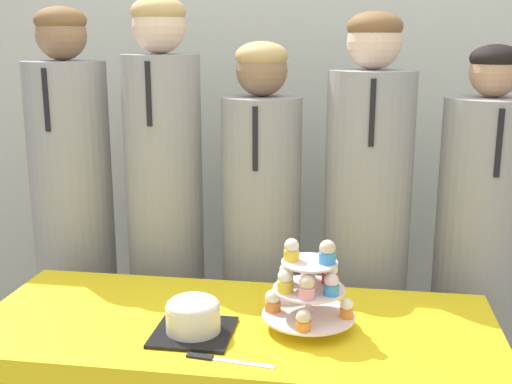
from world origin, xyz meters
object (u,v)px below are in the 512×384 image
cake_knife (215,359)px  student_0 (75,231)px  student_3 (366,248)px  round_cake (193,316)px  cupcake_stand (308,287)px  student_4 (478,270)px  student_1 (166,228)px  student_2 (261,254)px

cake_knife → student_0: (-0.74, 0.82, 0.06)m
student_3 → round_cake: bearing=-124.7°
cupcake_stand → student_3: bearing=74.4°
round_cake → student_0: student_0 is taller
cupcake_stand → student_4: 0.83m
cupcake_stand → student_3: (0.17, 0.60, -0.08)m
cake_knife → student_3: (0.38, 0.82, 0.04)m
student_0 → student_4: 1.53m
student_1 → student_2: bearing=-0.0°
cake_knife → student_4: student_4 is taller
cupcake_stand → student_0: student_0 is taller
round_cake → cupcake_stand: cupcake_stand is taller
student_1 → student_2: size_ratio=1.10×
cupcake_stand → student_0: (-0.96, 0.60, -0.06)m
round_cake → cupcake_stand: 0.33m
student_3 → student_4: 0.40m
cupcake_stand → student_1: student_1 is taller
cupcake_stand → cake_knife: bearing=-134.1°
student_1 → student_2: student_1 is taller
round_cake → student_1: student_1 is taller
cake_knife → student_2: bearing=97.0°
round_cake → student_4: 1.11m
student_2 → student_4: 0.79m
student_1 → student_4: (1.16, -0.00, -0.10)m
student_4 → student_3: bearing=180.0°
student_1 → student_3: size_ratio=1.03×
cupcake_stand → student_4: bearing=46.5°
student_0 → student_3: 1.13m
student_0 → round_cake: bearing=-46.4°
student_1 → student_3: student_1 is taller
cupcake_stand → student_1: size_ratio=0.16×
cake_knife → student_1: 0.90m
cake_knife → student_2: student_2 is taller
round_cake → student_2: bearing=82.7°
student_0 → student_1: bearing=-0.0°
student_1 → student_3: 0.76m
cake_knife → student_0: student_0 is taller
student_1 → cupcake_stand: bearing=-45.4°
cake_knife → student_4: size_ratio=0.16×
cake_knife → cupcake_stand: 0.33m
cupcake_stand → student_0: 1.13m
student_0 → student_4: size_ratio=1.09×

